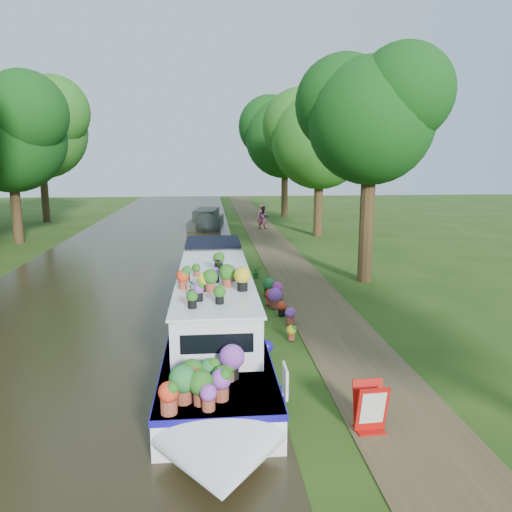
{
  "coord_description": "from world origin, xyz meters",
  "views": [
    {
      "loc": [
        -2.35,
        -16.0,
        4.84
      ],
      "look_at": [
        -0.66,
        2.03,
        1.3
      ],
      "focal_mm": 35.0,
      "sensor_mm": 36.0,
      "label": 1
    }
  ],
  "objects_px": {
    "pedestrian_pink": "(262,217)",
    "pedestrian_dark": "(264,218)",
    "plant_boat": "(215,314)",
    "sandwich_board": "(370,409)",
    "second_boat": "(206,220)"
  },
  "relations": [
    {
      "from": "pedestrian_pink",
      "to": "pedestrian_dark",
      "type": "bearing_deg",
      "value": -3.13
    },
    {
      "from": "pedestrian_pink",
      "to": "pedestrian_dark",
      "type": "height_order",
      "value": "pedestrian_pink"
    },
    {
      "from": "second_boat",
      "to": "pedestrian_dark",
      "type": "relative_size",
      "value": 4.29
    },
    {
      "from": "sandwich_board",
      "to": "pedestrian_dark",
      "type": "height_order",
      "value": "pedestrian_dark"
    },
    {
      "from": "plant_boat",
      "to": "sandwich_board",
      "type": "height_order",
      "value": "plant_boat"
    },
    {
      "from": "second_boat",
      "to": "plant_boat",
      "type": "bearing_deg",
      "value": -81.2
    },
    {
      "from": "plant_boat",
      "to": "second_boat",
      "type": "bearing_deg",
      "value": 90.81
    },
    {
      "from": "sandwich_board",
      "to": "pedestrian_pink",
      "type": "bearing_deg",
      "value": 84.75
    },
    {
      "from": "plant_boat",
      "to": "sandwich_board",
      "type": "bearing_deg",
      "value": -59.11
    },
    {
      "from": "plant_boat",
      "to": "pedestrian_dark",
      "type": "bearing_deg",
      "value": 80.51
    },
    {
      "from": "pedestrian_dark",
      "to": "plant_boat",
      "type": "bearing_deg",
      "value": -106.34
    },
    {
      "from": "second_boat",
      "to": "pedestrian_dark",
      "type": "bearing_deg",
      "value": -14.72
    },
    {
      "from": "sandwich_board",
      "to": "pedestrian_dark",
      "type": "xyz_separation_m",
      "value": [
        0.94,
        26.29,
        0.39
      ]
    },
    {
      "from": "sandwich_board",
      "to": "pedestrian_dark",
      "type": "relative_size",
      "value": 0.57
    },
    {
      "from": "pedestrian_pink",
      "to": "pedestrian_dark",
      "type": "xyz_separation_m",
      "value": [
        0.14,
        -0.04,
        -0.04
      ]
    }
  ]
}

